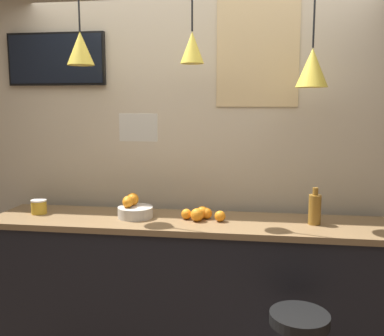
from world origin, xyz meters
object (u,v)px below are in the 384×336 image
at_px(spread_jar, 39,207).
at_px(mounted_tv, 56,59).
at_px(fruit_bowl, 134,208).
at_px(juice_bottle, 315,209).

height_order(spread_jar, mounted_tv, mounted_tv).
bearing_deg(mounted_tv, fruit_bowl, -25.30).
xyz_separation_m(fruit_bowl, mounted_tv, (-0.66, 0.31, 1.04)).
bearing_deg(fruit_bowl, spread_jar, -179.44).
height_order(juice_bottle, mounted_tv, mounted_tv).
bearing_deg(mounted_tv, juice_bottle, -9.79).
xyz_separation_m(fruit_bowl, juice_bottle, (1.20, -0.01, 0.04)).
xyz_separation_m(fruit_bowl, spread_jar, (-0.69, -0.01, -0.01)).
bearing_deg(fruit_bowl, mounted_tv, 154.70).
relative_size(juice_bottle, mounted_tv, 0.32).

